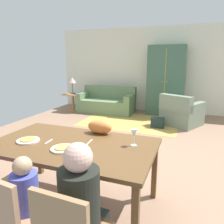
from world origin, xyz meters
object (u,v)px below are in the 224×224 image
object	(u,v)px
plate_near_child	(63,149)
person_child	(30,210)
wine_glass	(134,134)
dining_chair_child	(13,217)
plate_near_man	(28,141)
table_lamp	(72,81)
person_woman	(83,216)
dining_table	(72,149)
couch	(107,103)
armchair	(181,113)
book_lower	(78,94)
book_upper	(77,93)
cat	(100,127)
side_table	(73,100)
handbag	(157,123)
armoire	(166,81)

from	to	relation	value
plate_near_child	person_child	size ratio (longest dim) A/B	0.27
wine_glass	dining_chair_child	xyz separation A→B (m)	(-0.66, -1.06, -0.40)
plate_near_man	table_lamp	xyz separation A→B (m)	(-2.01, 4.35, 0.24)
plate_near_man	person_child	distance (m)	0.85
plate_near_child	person_woman	xyz separation A→B (m)	(0.50, -0.53, -0.26)
dining_table	couch	distance (m)	4.72
armchair	book_lower	world-z (taller)	armchair
armchair	table_lamp	bearing A→B (deg)	172.67
armchair	book_upper	xyz separation A→B (m)	(-3.30, 0.42, 0.30)
cat	plate_near_child	bearing A→B (deg)	-102.32
wine_glass	couch	size ratio (longest dim) A/B	0.10
dining_table	side_table	world-z (taller)	dining_table
plate_near_child	cat	xyz separation A→B (m)	(0.15, 0.60, 0.08)
person_child	person_woman	xyz separation A→B (m)	(0.50, 0.01, 0.08)
plate_near_man	book_lower	xyz separation A→B (m)	(-1.80, 4.35, -0.18)
plate_near_child	handbag	xyz separation A→B (m)	(0.44, 3.51, -0.64)
side_table	armoire	bearing A→B (deg)	12.04
plate_near_child	book_upper	distance (m)	4.97
person_child	cat	world-z (taller)	cat
armoire	book_upper	xyz separation A→B (m)	(-2.75, -0.65, -0.43)
plate_near_child	dining_table	bearing A→B (deg)	90.00
plate_near_child	wine_glass	size ratio (longest dim) A/B	1.34
person_child	side_table	size ratio (longest dim) A/B	1.59
wine_glass	cat	size ratio (longest dim) A/B	0.58
armoire	table_lamp	distance (m)	2.99
dining_table	person_woman	xyz separation A→B (m)	(0.50, -0.71, -0.18)
dining_chair_child	side_table	world-z (taller)	dining_chair_child
wine_glass	dining_chair_child	world-z (taller)	wine_glass
book_lower	dining_table	bearing A→B (deg)	-61.54
book_lower	couch	bearing A→B (deg)	16.17
wine_glass	handbag	distance (m)	3.25
armoire	book_upper	world-z (taller)	armoire
wine_glass	person_woman	bearing A→B (deg)	-99.80
person_woman	couch	xyz separation A→B (m)	(-1.90, 5.20, -0.21)
dining_chair_child	handbag	world-z (taller)	dining_chair_child
plate_near_man	handbag	xyz separation A→B (m)	(0.94, 3.45, -0.64)
plate_near_child	book_lower	bearing A→B (deg)	117.47
person_child	dining_table	bearing A→B (deg)	90.27
plate_near_man	book_upper	size ratio (longest dim) A/B	1.14
cat	armoire	xyz separation A→B (m)	(0.26, 4.44, 0.20)
book_upper	person_woman	bearing A→B (deg)	-59.97
dining_chair_child	couch	xyz separation A→B (m)	(-1.39, 5.37, -0.19)
book_upper	dining_table	bearing A→B (deg)	-60.93
book_upper	side_table	bearing A→B (deg)	170.28
cat	book_upper	world-z (taller)	cat
plate_near_child	person_woman	bearing A→B (deg)	-46.39
handbag	book_upper	bearing A→B (deg)	162.61
person_child	book_lower	world-z (taller)	person_child
person_child	book_lower	size ratio (longest dim) A/B	4.20
wine_glass	armoire	size ratio (longest dim) A/B	0.09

